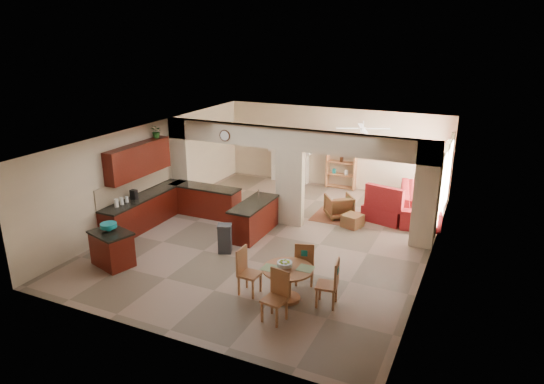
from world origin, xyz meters
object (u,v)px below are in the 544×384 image
at_px(armchair, 339,206).
at_px(dining_table, 288,278).
at_px(kitchen_island, 112,248).
at_px(sofa, 420,202).

bearing_deg(armchair, dining_table, 59.23).
bearing_deg(armchair, kitchen_island, 17.25).
distance_m(sofa, armchair, 2.47).
bearing_deg(kitchen_island, armchair, 69.38).
relative_size(kitchen_island, dining_table, 1.08).
relative_size(kitchen_island, armchair, 1.50).
xyz_separation_m(sofa, armchair, (-2.16, -1.19, -0.07)).
bearing_deg(dining_table, kitchen_island, -175.95).
bearing_deg(sofa, kitchen_island, 126.38).
distance_m(dining_table, armchair, 4.98).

